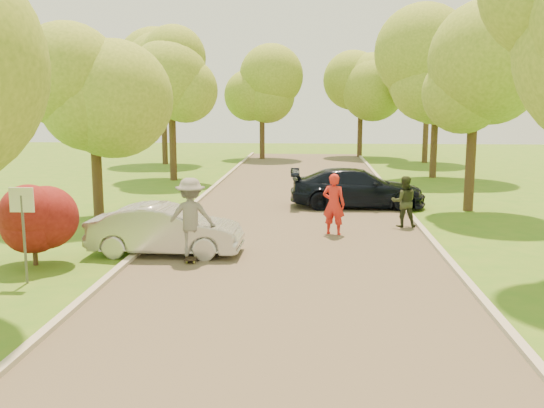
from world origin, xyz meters
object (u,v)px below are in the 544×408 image
(longboard, at_px, (192,256))
(skateboarder, at_px, (191,217))
(person_striped, at_px, (334,204))
(dark_sedan, at_px, (357,188))
(street_sign, at_px, (23,215))
(person_olive, at_px, (404,202))
(silver_sedan, at_px, (166,230))

(longboard, height_order, skateboarder, skateboarder)
(skateboarder, bearing_deg, person_striped, -145.53)
(dark_sedan, height_order, person_striped, person_striped)
(street_sign, xyz_separation_m, dark_sedan, (8.10, 10.46, -0.82))
(dark_sedan, bearing_deg, longboard, 148.07)
(longboard, distance_m, person_olive, 7.61)
(dark_sedan, xyz_separation_m, person_striped, (-1.06, -4.96, 0.20))
(longboard, relative_size, skateboarder, 0.53)
(street_sign, distance_m, person_striped, 8.95)
(street_sign, height_order, person_olive, street_sign)
(longboard, bearing_deg, skateboarder, 56.64)
(silver_sedan, distance_m, dark_sedan, 9.50)
(longboard, xyz_separation_m, person_olive, (6.04, 4.57, 0.72))
(street_sign, distance_m, silver_sedan, 3.85)
(person_olive, bearing_deg, person_striped, 27.31)
(dark_sedan, height_order, longboard, dark_sedan)
(street_sign, xyz_separation_m, person_olive, (9.34, 6.79, -0.73))
(street_sign, height_order, skateboarder, street_sign)
(longboard, height_order, person_olive, person_olive)
(skateboarder, bearing_deg, street_sign, 27.11)
(silver_sedan, xyz_separation_m, skateboarder, (0.80, -0.57, 0.47))
(skateboarder, bearing_deg, longboard, -123.36)
(silver_sedan, bearing_deg, person_striped, -58.45)
(person_striped, relative_size, person_olive, 1.13)
(street_sign, distance_m, dark_sedan, 13.25)
(silver_sedan, bearing_deg, dark_sedan, -35.42)
(skateboarder, bearing_deg, silver_sedan, -42.21)
(skateboarder, relative_size, person_olive, 1.20)
(street_sign, distance_m, skateboarder, 4.00)
(street_sign, relative_size, person_olive, 1.30)
(dark_sedan, xyz_separation_m, skateboarder, (-4.80, -8.24, 0.39))
(silver_sedan, relative_size, person_striped, 2.15)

